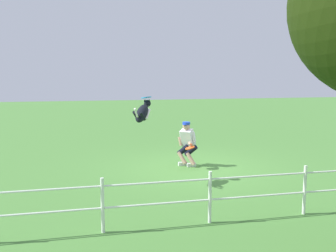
# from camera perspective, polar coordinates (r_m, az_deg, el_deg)

# --- Properties ---
(ground_plane) EXTENTS (60.00, 60.00, 0.00)m
(ground_plane) POSITION_cam_1_polar(r_m,az_deg,el_deg) (10.80, 4.22, -6.42)
(ground_plane) COLOR #4B8438
(person) EXTENTS (0.58, 0.71, 1.29)m
(person) POSITION_cam_1_polar(r_m,az_deg,el_deg) (10.98, 2.89, -2.45)
(person) COLOR silver
(person) RESTS_ON ground_plane
(dog) EXTENTS (0.57, 0.96, 0.58)m
(dog) POSITION_cam_1_polar(r_m,az_deg,el_deg) (8.98, -3.82, 2.04)
(dog) COLOR black
(frisbee_flying) EXTENTS (0.36, 0.36, 0.07)m
(frisbee_flying) POSITION_cam_1_polar(r_m,az_deg,el_deg) (9.25, -3.26, 4.27)
(frisbee_flying) COLOR #2891EB
(frisbee_held) EXTENTS (0.37, 0.38, 0.13)m
(frisbee_held) POSITION_cam_1_polar(r_m,az_deg,el_deg) (10.63, 3.30, -3.27)
(frisbee_held) COLOR orange
(frisbee_held) RESTS_ON person
(fence) EXTENTS (16.97, 0.06, 0.94)m
(fence) POSITION_cam_1_polar(r_m,az_deg,el_deg) (7.24, 13.42, -9.19)
(fence) COLOR white
(fence) RESTS_ON ground_plane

